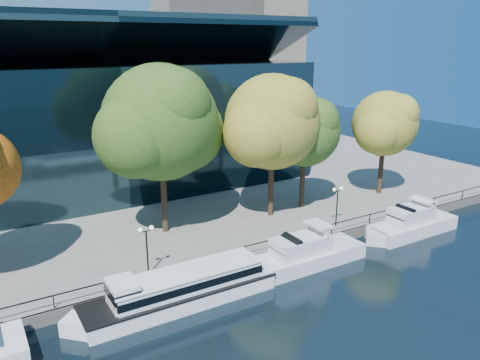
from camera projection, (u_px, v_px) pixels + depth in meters
ground at (263, 285)px, 36.99m from camera, size 160.00×160.00×0.00m
promenade at (121, 173)px, 66.69m from camera, size 90.00×67.08×1.00m
railing at (242, 248)px, 39.11m from camera, size 88.20×0.08×0.99m
convention_building at (96, 124)px, 58.67m from camera, size 50.00×24.57×21.43m
tour_boat at (176, 289)px, 33.85m from camera, size 15.80×3.52×3.00m
cruiser_near at (301, 255)px, 39.67m from camera, size 12.38×3.19×3.59m
cruiser_far at (410, 223)px, 46.36m from camera, size 11.19×3.10×3.65m
tree_2 at (163, 125)px, 42.13m from camera, size 13.20×10.83×15.78m
tree_3 at (274, 124)px, 46.52m from camera, size 11.92×9.78×14.59m
tree_4 at (306, 132)px, 49.34m from camera, size 9.48×7.78×12.23m
tree_5 at (386, 125)px, 54.02m from camera, size 9.39×7.70×12.16m
lamp_1 at (146, 239)px, 35.70m from camera, size 1.26×0.36×4.03m
lamp_2 at (337, 197)px, 45.33m from camera, size 1.26×0.36×4.03m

